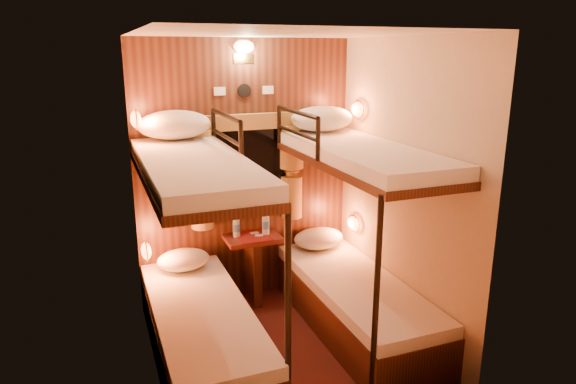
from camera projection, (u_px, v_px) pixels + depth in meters
name	position (u px, v px, depth m)	size (l,w,h in m)	color
floor	(286.00, 347.00, 4.10)	(2.10, 2.10, 0.00)	#35120E
ceiling	(285.00, 33.00, 3.46)	(2.10, 2.10, 0.00)	silver
wall_back	(245.00, 173.00, 4.72)	(2.40, 2.40, 0.00)	#C6B293
wall_front	(353.00, 254.00, 2.83)	(2.40, 2.40, 0.00)	#C6B293
wall_left	(146.00, 219.00, 3.43)	(2.40, 2.40, 0.00)	#C6B293
wall_right	(402.00, 191.00, 4.12)	(2.40, 2.40, 0.00)	#C6B293
back_panel	(246.00, 173.00, 4.71)	(2.00, 0.03, 2.40)	#33170E
bunk_left	(200.00, 293.00, 3.79)	(0.72, 1.90, 1.82)	#33170E
bunk_right	(356.00, 267.00, 4.23)	(0.72, 1.90, 1.82)	#33170E
window	(247.00, 176.00, 4.69)	(1.00, 0.12, 0.79)	black
curtains	(247.00, 168.00, 4.63)	(1.10, 0.22, 1.00)	olive
back_fixtures	(244.00, 56.00, 4.40)	(0.54, 0.09, 0.48)	black
reading_lamps	(257.00, 177.00, 4.40)	(2.00, 0.20, 1.25)	orange
table	(253.00, 260.00, 4.75)	(0.50, 0.34, 0.66)	#5C1A15
bottle_left	(236.00, 226.00, 4.65)	(0.07, 0.07, 0.23)	#99BFE5
bottle_right	(266.00, 223.00, 4.71)	(0.07, 0.07, 0.25)	#99BFE5
sachet_a	(259.00, 236.00, 4.70)	(0.07, 0.06, 0.01)	silver
sachet_b	(254.00, 233.00, 4.76)	(0.07, 0.06, 0.01)	silver
pillow_lower_left	(183.00, 260.00, 4.43)	(0.45, 0.32, 0.18)	silver
pillow_lower_right	(319.00, 238.00, 4.91)	(0.49, 0.35, 0.19)	silver
pillow_upper_left	(174.00, 125.00, 4.17)	(0.60, 0.43, 0.24)	silver
pillow_upper_right	(322.00, 119.00, 4.58)	(0.57, 0.41, 0.23)	silver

